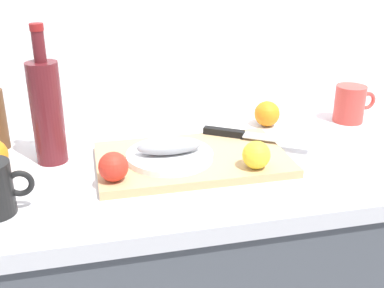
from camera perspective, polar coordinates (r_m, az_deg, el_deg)
The scene contains 9 objects.
cutting_board at distance 1.15m, azimuth 0.00°, elevation -1.84°, with size 0.46×0.27×0.02m, color tan.
white_plate at distance 1.12m, azimuth -2.70°, elevation -1.43°, with size 0.21×0.21×0.01m, color white.
fish_fillet at distance 1.11m, azimuth -2.73°, elevation -0.23°, with size 0.15×0.07×0.04m, color gray.
chef_knife at distance 1.25m, azimuth 6.20°, elevation 1.13°, with size 0.26×0.18×0.02m.
lemon_0 at distance 1.08m, azimuth 7.76°, elevation -1.31°, with size 0.06×0.06×0.06m, color yellow.
tomato_0 at distance 1.03m, azimuth -9.46°, elevation -2.71°, with size 0.06×0.06×0.06m, color red.
wine_bottle at distance 1.17m, azimuth -17.09°, elevation 3.92°, with size 0.07×0.07×0.33m.
coffee_mug_1 at distance 1.48m, azimuth 18.53°, elevation 4.63°, with size 0.13×0.09×0.11m.
orange_0 at distance 1.39m, azimuth 9.03°, elevation 3.62°, with size 0.07×0.07×0.07m, color orange.
Camera 1 is at (-0.29, -1.03, 1.39)m, focal length 44.26 mm.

